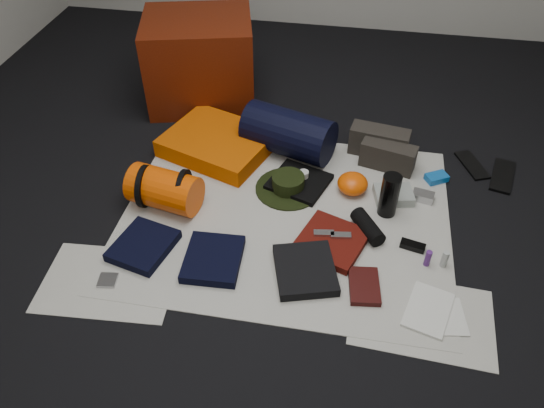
% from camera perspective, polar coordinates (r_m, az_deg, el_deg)
% --- Properties ---
extents(floor, '(4.50, 4.50, 0.02)m').
position_cam_1_polar(floor, '(2.65, 1.48, -1.43)').
color(floor, black).
rests_on(floor, ground).
extents(newspaper_mat, '(1.60, 1.30, 0.01)m').
position_cam_1_polar(newspaper_mat, '(2.64, 1.48, -1.23)').
color(newspaper_mat, silver).
rests_on(newspaper_mat, floor).
extents(newspaper_sheet_front_left, '(0.61, 0.44, 0.00)m').
position_cam_1_polar(newspaper_sheet_front_left, '(2.46, -17.12, -7.96)').
color(newspaper_sheet_front_left, silver).
rests_on(newspaper_sheet_front_left, floor).
extents(newspaper_sheet_front_right, '(0.60, 0.43, 0.00)m').
position_cam_1_polar(newspaper_sheet_front_right, '(2.32, 15.81, -11.60)').
color(newspaper_sheet_front_right, silver).
rests_on(newspaper_sheet_front_right, floor).
extents(red_cabinet, '(0.75, 0.68, 0.53)m').
position_cam_1_polar(red_cabinet, '(3.42, -7.76, 15.03)').
color(red_cabinet, '#541606').
rests_on(red_cabinet, floor).
extents(sleeping_pad, '(0.68, 0.62, 0.10)m').
position_cam_1_polar(sleeping_pad, '(3.03, -5.81, 6.57)').
color(sleeping_pad, '#C64D02').
rests_on(sleeping_pad, newspaper_mat).
extents(stuff_sack, '(0.38, 0.27, 0.20)m').
position_cam_1_polar(stuff_sack, '(2.68, -11.49, 1.55)').
color(stuff_sack, '#DA4703').
rests_on(stuff_sack, newspaper_mat).
extents(sack_strap_left, '(0.02, 0.22, 0.22)m').
position_cam_1_polar(sack_strap_left, '(2.71, -13.49, 1.88)').
color(sack_strap_left, black).
rests_on(sack_strap_left, newspaper_mat).
extents(sack_strap_right, '(0.02, 0.22, 0.22)m').
position_cam_1_polar(sack_strap_right, '(2.64, -9.47, 1.41)').
color(sack_strap_right, black).
rests_on(sack_strap_right, newspaper_mat).
extents(navy_duffel, '(0.55, 0.40, 0.26)m').
position_cam_1_polar(navy_duffel, '(2.96, 1.77, 7.65)').
color(navy_duffel, black).
rests_on(navy_duffel, newspaper_mat).
extents(boonie_brim, '(0.45, 0.45, 0.01)m').
position_cam_1_polar(boonie_brim, '(2.78, 1.73, 1.69)').
color(boonie_brim, black).
rests_on(boonie_brim, newspaper_mat).
extents(boonie_crown, '(0.17, 0.17, 0.08)m').
position_cam_1_polar(boonie_crown, '(2.75, 1.75, 2.35)').
color(boonie_crown, black).
rests_on(boonie_crown, boonie_brim).
extents(hiking_boot_left, '(0.34, 0.17, 0.16)m').
position_cam_1_polar(hiking_boot_left, '(3.03, 11.43, 6.58)').
color(hiking_boot_left, '#2D2823').
rests_on(hiking_boot_left, newspaper_mat).
extents(hiking_boot_right, '(0.31, 0.18, 0.15)m').
position_cam_1_polar(hiking_boot_right, '(2.95, 12.36, 5.06)').
color(hiking_boot_right, '#2D2823').
rests_on(hiking_boot_right, newspaper_mat).
extents(flip_flop_left, '(0.18, 0.26, 0.01)m').
position_cam_1_polar(flip_flop_left, '(3.14, 20.72, 3.93)').
color(flip_flop_left, black).
rests_on(flip_flop_left, floor).
extents(flip_flop_right, '(0.17, 0.30, 0.02)m').
position_cam_1_polar(flip_flop_right, '(3.12, 23.55, 2.79)').
color(flip_flop_right, black).
rests_on(flip_flop_right, floor).
extents(trousers_navy_a, '(0.30, 0.33, 0.04)m').
position_cam_1_polar(trousers_navy_a, '(2.53, -13.66, -4.38)').
color(trousers_navy_a, black).
rests_on(trousers_navy_a, newspaper_mat).
extents(trousers_navy_b, '(0.26, 0.30, 0.04)m').
position_cam_1_polar(trousers_navy_b, '(2.42, -6.35, -5.90)').
color(trousers_navy_b, black).
rests_on(trousers_navy_b, newspaper_mat).
extents(trousers_charcoal, '(0.33, 0.36, 0.05)m').
position_cam_1_polar(trousers_charcoal, '(2.36, 3.59, -7.08)').
color(trousers_charcoal, black).
rests_on(trousers_charcoal, newspaper_mat).
extents(black_tshirt, '(0.36, 0.35, 0.03)m').
position_cam_1_polar(black_tshirt, '(2.81, 2.92, 2.38)').
color(black_tshirt, black).
rests_on(black_tshirt, newspaper_mat).
extents(red_shirt, '(0.37, 0.37, 0.04)m').
position_cam_1_polar(red_shirt, '(2.50, 6.42, -3.99)').
color(red_shirt, '#4E0E08').
rests_on(red_shirt, newspaper_mat).
extents(orange_stuff_sack, '(0.19, 0.19, 0.10)m').
position_cam_1_polar(orange_stuff_sack, '(2.76, 8.66, 2.18)').
color(orange_stuff_sack, '#DA4703').
rests_on(orange_stuff_sack, newspaper_mat).
extents(first_aid_pouch, '(0.22, 0.18, 0.05)m').
position_cam_1_polar(first_aid_pouch, '(2.78, 12.93, 0.96)').
color(first_aid_pouch, gray).
rests_on(first_aid_pouch, newspaper_mat).
extents(water_bottle, '(0.11, 0.11, 0.23)m').
position_cam_1_polar(water_bottle, '(2.63, 12.51, 0.94)').
color(water_bottle, black).
rests_on(water_bottle, newspaper_mat).
extents(speaker, '(0.18, 0.21, 0.08)m').
position_cam_1_polar(speaker, '(2.56, 10.25, -2.42)').
color(speaker, black).
rests_on(speaker, newspaper_mat).
extents(compact_camera, '(0.12, 0.08, 0.04)m').
position_cam_1_polar(compact_camera, '(2.81, 15.94, 0.81)').
color(compact_camera, '#A9A9AE').
rests_on(compact_camera, newspaper_mat).
extents(cyan_case, '(0.13, 0.12, 0.04)m').
position_cam_1_polar(cyan_case, '(2.96, 17.29, 2.72)').
color(cyan_case, '#1158A5').
rests_on(cyan_case, newspaper_mat).
extents(toiletry_purple, '(0.03, 0.03, 0.08)m').
position_cam_1_polar(toiletry_purple, '(2.48, 16.42, -5.62)').
color(toiletry_purple, '#4E226E').
rests_on(toiletry_purple, newspaper_mat).
extents(toiletry_clear, '(0.03, 0.03, 0.09)m').
position_cam_1_polar(toiletry_clear, '(2.50, 18.08, -5.65)').
color(toiletry_clear, '#A3A8A3').
rests_on(toiletry_clear, newspaper_mat).
extents(paperback_book, '(0.15, 0.21, 0.03)m').
position_cam_1_polar(paperback_book, '(2.35, 9.89, -8.69)').
color(paperback_book, black).
rests_on(paperback_book, newspaper_mat).
extents(map_booklet, '(0.23, 0.29, 0.01)m').
position_cam_1_polar(map_booklet, '(2.34, 16.45, -10.86)').
color(map_booklet, silver).
rests_on(map_booklet, newspaper_mat).
extents(map_printout, '(0.17, 0.21, 0.01)m').
position_cam_1_polar(map_printout, '(2.35, 18.28, -11.40)').
color(map_printout, silver).
rests_on(map_printout, newspaper_mat).
extents(sunglasses, '(0.12, 0.07, 0.03)m').
position_cam_1_polar(sunglasses, '(2.55, 14.89, -4.37)').
color(sunglasses, black).
rests_on(sunglasses, newspaper_mat).
extents(key_cluster, '(0.09, 0.09, 0.01)m').
position_cam_1_polar(key_cluster, '(2.45, -17.26, -7.84)').
color(key_cluster, '#A9A9AE').
rests_on(key_cluster, newspaper_mat).
extents(tape_roll, '(0.05, 0.05, 0.04)m').
position_cam_1_polar(tape_roll, '(2.81, 3.43, 3.22)').
color(tape_roll, beige).
rests_on(tape_roll, black_tshirt).
extents(energy_bar_a, '(0.10, 0.05, 0.01)m').
position_cam_1_polar(energy_bar_a, '(2.49, 5.59, -3.14)').
color(energy_bar_a, '#A9A9AE').
rests_on(energy_bar_a, red_shirt).
extents(energy_bar_b, '(0.10, 0.05, 0.01)m').
position_cam_1_polar(energy_bar_b, '(2.49, 7.42, -3.36)').
color(energy_bar_b, '#A9A9AE').
rests_on(energy_bar_b, red_shirt).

